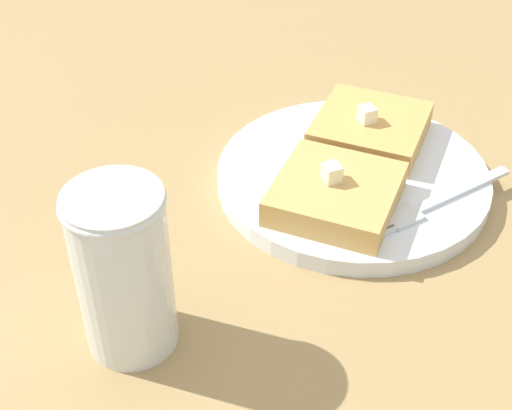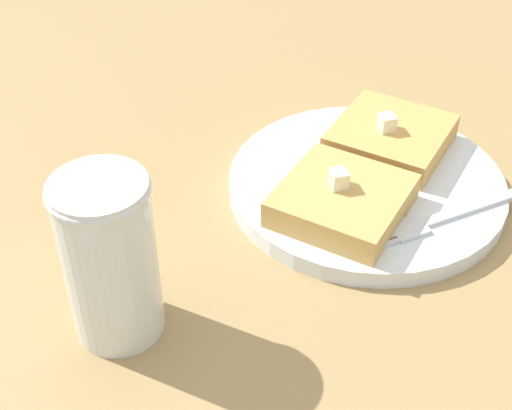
{
  "view_description": "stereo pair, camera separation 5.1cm",
  "coord_description": "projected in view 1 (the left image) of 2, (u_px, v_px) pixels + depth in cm",
  "views": [
    {
      "loc": [
        50.83,
        16.62,
        39.24
      ],
      "look_at": [
        15.01,
        -1.52,
        7.03
      ],
      "focal_mm": 50.0,
      "sensor_mm": 36.0,
      "label": 1
    },
    {
      "loc": [
        48.22,
        21.05,
        39.24
      ],
      "look_at": [
        15.01,
        -1.52,
        7.03
      ],
      "focal_mm": 50.0,
      "sensor_mm": 36.0,
      "label": 2
    }
  ],
  "objects": [
    {
      "name": "toast_slice_left",
      "position": [
        370.0,
        128.0,
        0.63
      ],
      "size": [
        10.14,
        9.89,
        2.24
      ],
      "primitive_type": "cube",
      "rotation": [
        0.0,
        0.0,
        0.08
      ],
      "color": "tan",
      "rests_on": "plate"
    },
    {
      "name": "butter_pat_primary",
      "position": [
        367.0,
        114.0,
        0.61
      ],
      "size": [
        1.87,
        1.89,
        1.4
      ],
      "primitive_type": "cube",
      "rotation": [
        0.0,
        0.0,
        0.85
      ],
      "color": "#F4F0CB",
      "rests_on": "toast_slice_left"
    },
    {
      "name": "toast_slice_middle",
      "position": [
        336.0,
        194.0,
        0.56
      ],
      "size": [
        10.14,
        9.89,
        2.24
      ],
      "primitive_type": "cube",
      "rotation": [
        0.0,
        0.0,
        0.08
      ],
      "color": "tan",
      "rests_on": "plate"
    },
    {
      "name": "table_surface",
      "position": [
        345.0,
        167.0,
        0.65
      ],
      "size": [
        125.74,
        125.74,
        2.53
      ],
      "primitive_type": "cube",
      "color": "#9F814F",
      "rests_on": "ground"
    },
    {
      "name": "plate",
      "position": [
        352.0,
        176.0,
        0.6
      ],
      "size": [
        22.91,
        22.91,
        1.5
      ],
      "color": "silver",
      "rests_on": "table_surface"
    },
    {
      "name": "syrup_jar",
      "position": [
        124.0,
        277.0,
        0.44
      ],
      "size": [
        6.28,
        6.28,
        11.98
      ],
      "color": "#5B2C0B",
      "rests_on": "table_surface"
    },
    {
      "name": "fork",
      "position": [
        425.0,
        206.0,
        0.56
      ],
      "size": [
        14.5,
        9.39,
        0.36
      ],
      "color": "silver",
      "rests_on": "plate"
    },
    {
      "name": "butter_pat_secondary",
      "position": [
        332.0,
        173.0,
        0.55
      ],
      "size": [
        1.87,
        1.89,
        1.4
      ],
      "primitive_type": "cube",
      "rotation": [
        0.0,
        0.0,
        0.86
      ],
      "color": "#F5F0C4",
      "rests_on": "toast_slice_middle"
    }
  ]
}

